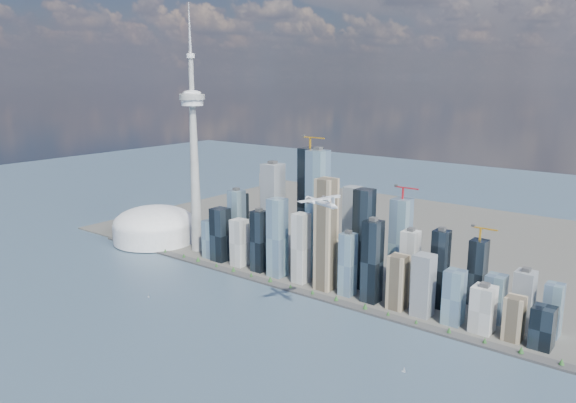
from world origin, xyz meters
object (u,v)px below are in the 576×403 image
Objects in this scene: needle_tower at (194,151)px; dome_stadium at (155,226)px; sailboat_east at (404,370)px; airplane at (321,202)px; sailboat_west at (149,296)px.

dome_stadium is (-140.00, -10.00, -196.40)m from needle_tower.
sailboat_east is (771.18, -196.50, -36.78)m from dome_stadium.
sailboat_east is (147.96, -7.47, -216.51)m from airplane.
dome_stadium reaches higher than sailboat_west.
dome_stadium is 2.56× the size of airplane.
sailboat_east is at bearing -14.29° from dome_stadium.
dome_stadium is at bearing -177.42° from airplane.
sailboat_east is at bearing 16.57° from airplane.
needle_tower reaches higher than airplane.
needle_tower is 2.75× the size of dome_stadium.
airplane reaches higher than sailboat_west.
dome_stadium is 24.14× the size of sailboat_east.
sailboat_west is 1.20× the size of sailboat_east.
airplane is 7.89× the size of sailboat_west.
needle_tower is at bearing 169.67° from sailboat_east.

